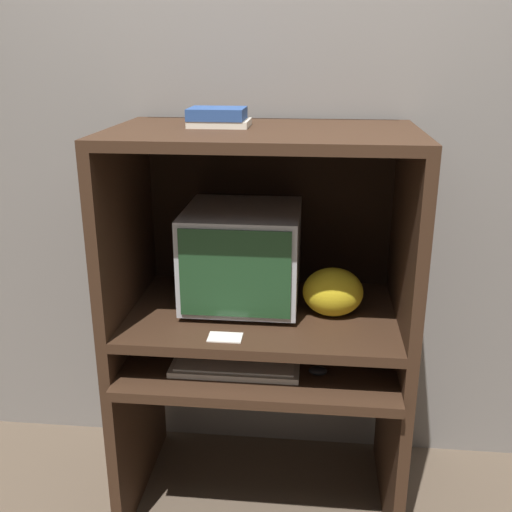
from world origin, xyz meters
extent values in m
cube|color=gray|center=(0.00, 0.71, 1.30)|extent=(6.00, 0.06, 2.60)
cube|color=#382316|center=(-0.50, 0.32, 0.33)|extent=(0.04, 0.65, 0.66)
cube|color=#382316|center=(0.50, 0.32, 0.33)|extent=(0.04, 0.65, 0.66)
cube|color=#382316|center=(0.00, 0.15, 0.64)|extent=(0.97, 0.38, 0.04)
cube|color=#382316|center=(-0.50, 0.32, 0.74)|extent=(0.04, 0.65, 0.16)
cube|color=#382316|center=(0.50, 0.32, 0.74)|extent=(0.04, 0.65, 0.16)
cube|color=#382316|center=(0.00, 0.32, 0.80)|extent=(0.97, 0.65, 0.04)
cube|color=#382316|center=(-0.50, 0.32, 1.15)|extent=(0.04, 0.65, 0.66)
cube|color=#382316|center=(0.50, 0.32, 1.15)|extent=(0.04, 0.65, 0.66)
cube|color=#382316|center=(0.00, 0.32, 1.46)|extent=(0.97, 0.65, 0.04)
cube|color=black|center=(0.00, 0.64, 1.15)|extent=(0.97, 0.01, 0.66)
cylinder|color=#B2B2B7|center=(-0.08, 0.39, 0.83)|extent=(0.23, 0.23, 0.02)
cube|color=#B2B2B7|center=(-0.08, 0.39, 1.01)|extent=(0.42, 0.42, 0.35)
cube|color=#1E4223|center=(-0.08, 0.18, 1.01)|extent=(0.38, 0.01, 0.31)
cube|color=beige|center=(-0.08, 0.14, 0.67)|extent=(0.45, 0.15, 0.02)
cube|color=silver|center=(-0.08, 0.14, 0.68)|extent=(0.41, 0.12, 0.01)
ellipsoid|color=black|center=(0.21, 0.15, 0.68)|extent=(0.06, 0.04, 0.03)
ellipsoid|color=gold|center=(0.25, 0.31, 0.91)|extent=(0.22, 0.16, 0.18)
cube|color=beige|center=(-0.15, 0.37, 1.49)|extent=(0.20, 0.16, 0.02)
cube|color=navy|center=(-0.16, 0.37, 1.52)|extent=(0.19, 0.16, 0.04)
cube|color=white|center=(-0.10, 0.09, 0.82)|extent=(0.11, 0.07, 0.00)
camera|label=1|loc=(0.18, -1.69, 1.73)|focal=42.00mm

